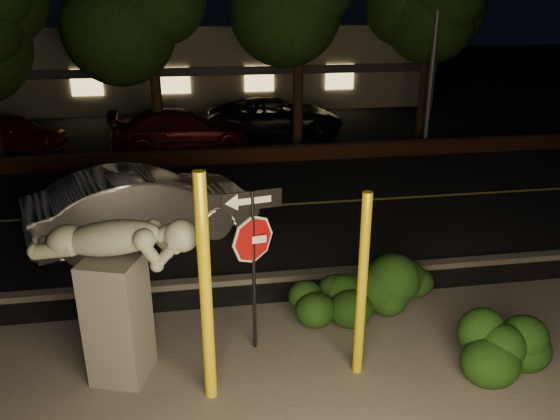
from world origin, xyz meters
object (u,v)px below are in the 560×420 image
object	(u,v)px
signpost	(253,240)
parked_car_dark	(276,117)
parked_car_red	(10,132)
parked_car_darkred	(182,130)
silver_sedan	(143,205)
yellow_pole_right	(362,288)
yellow_pole_left	(206,293)
sculpture	(116,281)

from	to	relation	value
signpost	parked_car_dark	bearing A→B (deg)	69.17
signpost	parked_car_dark	xyz separation A→B (m)	(2.57, 14.26, -1.14)
parked_car_red	parked_car_dark	size ratio (longest dim) A/B	0.73
parked_car_red	parked_car_darkred	distance (m)	6.23
signpost	parked_car_darkred	xyz separation A→B (m)	(-1.17, 12.59, -1.16)
signpost	silver_sedan	bearing A→B (deg)	102.76
yellow_pole_right	parked_car_darkred	size ratio (longest dim) A/B	0.56
parked_car_dark	yellow_pole_right	bearing A→B (deg)	176.19
parked_car_red	parked_car_darkred	xyz separation A→B (m)	(6.17, -0.90, 0.07)
signpost	parked_car_darkred	size ratio (longest dim) A/B	0.52
parked_car_dark	silver_sedan	bearing A→B (deg)	155.11
silver_sedan	signpost	bearing A→B (deg)	-175.86
yellow_pole_right	parked_car_dark	size ratio (longest dim) A/B	0.53
yellow_pole_left	parked_car_red	bearing A→B (deg)	114.42
yellow_pole_left	yellow_pole_right	bearing A→B (deg)	4.78
sculpture	silver_sedan	distance (m)	5.06
silver_sedan	parked_car_dark	xyz separation A→B (m)	(4.56, 9.63, -0.08)
parked_car_red	yellow_pole_right	bearing A→B (deg)	-133.44
yellow_pole_right	parked_car_darkred	distance (m)	13.70
silver_sedan	parked_car_dark	size ratio (longest dim) A/B	0.93
yellow_pole_right	parked_car_red	xyz separation A→B (m)	(-8.78, 14.34, -0.76)
yellow_pole_left	yellow_pole_right	world-z (taller)	yellow_pole_left
yellow_pole_left	parked_car_dark	distance (m)	15.66
silver_sedan	parked_car_darkred	bearing A→B (deg)	-25.17
parked_car_darkred	signpost	bearing A→B (deg)	-179.44
signpost	silver_sedan	world-z (taller)	signpost
parked_car_red	parked_car_darkred	size ratio (longest dim) A/B	0.77
signpost	silver_sedan	size ratio (longest dim) A/B	0.53
yellow_pole_left	sculpture	bearing A→B (deg)	151.89
yellow_pole_left	parked_car_dark	world-z (taller)	yellow_pole_left
yellow_pole_left	sculpture	size ratio (longest dim) A/B	1.29
parked_car_darkred	silver_sedan	bearing A→B (deg)	169.32
signpost	parked_car_red	bearing A→B (deg)	107.91
sculpture	parked_car_dark	xyz separation A→B (m)	(4.53, 14.64, -0.83)
silver_sedan	sculpture	bearing A→B (deg)	161.19
sculpture	parked_car_dark	bearing A→B (deg)	91.42
yellow_pole_right	silver_sedan	size ratio (longest dim) A/B	0.57
yellow_pole_right	silver_sedan	bearing A→B (deg)	122.17
yellow_pole_left	signpost	xyz separation A→B (m)	(0.75, 1.03, 0.24)
yellow_pole_left	parked_car_darkred	bearing A→B (deg)	91.79
signpost	yellow_pole_left	bearing A→B (deg)	-136.61
silver_sedan	parked_car_red	xyz separation A→B (m)	(-5.34, 8.87, -0.16)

